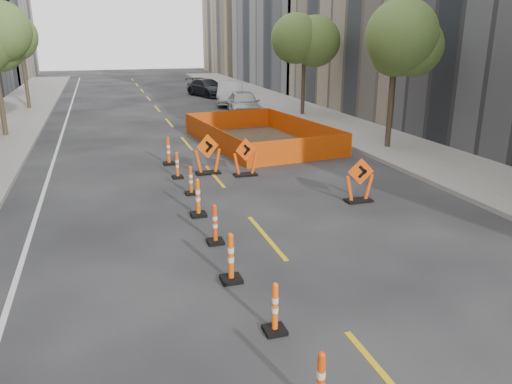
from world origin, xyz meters
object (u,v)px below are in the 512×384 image
object	(u,v)px
channelizer_7	(177,165)
channelizer_3	(231,257)
channelizer_4	(215,224)
chevron_sign_right	(360,180)
parked_car_far	(208,88)
chevron_sign_left	(208,154)
chevron_sign_center	(245,157)
parked_car_near	(244,103)
channelizer_8	(168,151)
channelizer_2	(275,308)
parked_car_mid	(230,93)
channelizer_5	(198,197)
channelizer_6	(191,180)
channelizer_1	(321,384)

from	to	relation	value
channelizer_7	channelizer_3	bearing A→B (deg)	-90.95
channelizer_4	chevron_sign_right	size ratio (longest dim) A/B	0.73
parked_car_far	channelizer_3	bearing A→B (deg)	-119.33
channelizer_3	chevron_sign_left	distance (m)	8.56
chevron_sign_center	parked_car_near	bearing A→B (deg)	57.25
channelizer_8	channelizer_2	bearing A→B (deg)	-89.33
channelizer_2	channelizer_3	size ratio (longest dim) A/B	0.88
channelizer_2	channelizer_3	world-z (taller)	channelizer_3
channelizer_3	parked_car_far	size ratio (longest dim) A/B	0.23
channelizer_7	chevron_sign_left	xyz separation A→B (m)	(1.17, 0.25, 0.27)
channelizer_3	channelizer_7	bearing A→B (deg)	89.05
chevron_sign_left	parked_car_mid	world-z (taller)	parked_car_mid
channelizer_4	chevron_sign_left	distance (m)	6.52
channelizer_5	channelizer_4	bearing A→B (deg)	-89.25
channelizer_7	chevron_sign_right	world-z (taller)	chevron_sign_right
channelizer_2	chevron_sign_center	size ratio (longest dim) A/B	0.68
chevron_sign_center	parked_car_mid	xyz separation A→B (m)	(4.33, 18.94, 0.12)
channelizer_2	channelizer_5	bearing A→B (deg)	91.42
channelizer_2	parked_car_far	xyz separation A→B (m)	(6.12, 34.30, 0.22)
channelizer_6	chevron_sign_right	world-z (taller)	chevron_sign_right
channelizer_2	channelizer_8	world-z (taller)	channelizer_8
channelizer_2	channelizer_3	bearing A→B (deg)	97.00
channelizer_3	chevron_sign_right	size ratio (longest dim) A/B	0.78
chevron_sign_left	chevron_sign_center	size ratio (longest dim) A/B	1.07
channelizer_7	parked_car_far	size ratio (longest dim) A/B	0.20
chevron_sign_left	parked_car_near	xyz separation A→B (m)	(5.07, 12.89, 0.03)
parked_car_mid	parked_car_far	bearing A→B (deg)	111.54
channelizer_7	parked_car_far	distance (m)	24.84
channelizer_7	channelizer_6	bearing A→B (deg)	-86.52
channelizer_1	channelizer_3	bearing A→B (deg)	92.48
channelizer_6	channelizer_8	bearing A→B (deg)	92.14
channelizer_2	channelizer_3	distance (m)	2.07
channelizer_5	parked_car_near	xyz separation A→B (m)	(6.28, 17.25, 0.23)
channelizer_5	chevron_sign_right	world-z (taller)	chevron_sign_right
channelizer_8	chevron_sign_center	bearing A→B (deg)	-44.94
channelizer_6	parked_car_far	xyz separation A→B (m)	(6.11, 26.10, 0.22)
parked_car_near	channelizer_3	bearing A→B (deg)	-98.48
parked_car_near	channelizer_7	bearing A→B (deg)	-107.25
parked_car_near	channelizer_1	bearing A→B (deg)	-95.54
chevron_sign_center	parked_car_far	bearing A→B (deg)	64.12
channelizer_6	parked_car_far	world-z (taller)	parked_car_far
channelizer_6	channelizer_7	distance (m)	2.06
parked_car_mid	channelizer_2	bearing A→B (deg)	-86.85
channelizer_3	parked_car_near	xyz separation A→B (m)	(6.38, 21.35, 0.24)
channelizer_2	channelizer_6	size ratio (longest dim) A/B	1.01
parked_car_near	chevron_sign_right	bearing A→B (deg)	-86.06
channelizer_8	parked_car_mid	size ratio (longest dim) A/B	0.22
channelizer_2	parked_car_near	bearing A→B (deg)	75.33
chevron_sign_right	parked_car_mid	xyz separation A→B (m)	(1.80, 22.86, 0.13)
channelizer_1	channelizer_4	distance (m)	6.15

